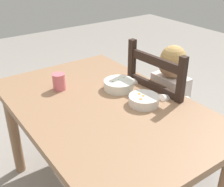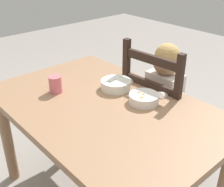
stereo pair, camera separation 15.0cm
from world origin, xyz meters
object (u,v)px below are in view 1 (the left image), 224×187
object	(u,v)px
dining_chair	(165,118)
bowl_of_peas	(119,85)
drinking_cup	(59,82)
bowl_of_carrots	(144,100)
spoon	(135,98)
dining_table	(103,119)
child_figure	(166,95)

from	to	relation	value
dining_chair	bowl_of_peas	world-z (taller)	dining_chair
dining_chair	bowl_of_peas	distance (m)	0.42
bowl_of_peas	drinking_cup	distance (m)	0.35
dining_chair	bowl_of_carrots	size ratio (longest dim) A/B	5.90
bowl_of_peas	drinking_cup	bearing A→B (deg)	-124.79
drinking_cup	spoon	bearing A→B (deg)	39.80
dining_table	dining_chair	xyz separation A→B (m)	(0.02, 0.47, -0.15)
spoon	drinking_cup	size ratio (longest dim) A/B	1.32
child_figure	bowl_of_carrots	size ratio (longest dim) A/B	5.75
bowl_of_peas	bowl_of_carrots	bearing A→B (deg)	-0.02
bowl_of_carrots	spoon	size ratio (longest dim) A/B	1.27
child_figure	spoon	distance (m)	0.31
child_figure	bowl_of_carrots	distance (m)	0.33
dining_table	bowl_of_peas	world-z (taller)	bowl_of_peas
bowl_of_carrots	drinking_cup	xyz separation A→B (m)	(-0.42, -0.29, 0.02)
bowl_of_peas	bowl_of_carrots	xyz separation A→B (m)	(0.22, -0.00, -0.00)
bowl_of_peas	spoon	xyz separation A→B (m)	(0.15, 0.00, -0.02)
drinking_cup	child_figure	bearing A→B (deg)	61.75
bowl_of_peas	spoon	world-z (taller)	bowl_of_peas
spoon	dining_chair	bearing A→B (deg)	96.56
dining_table	dining_chair	bearing A→B (deg)	87.56
dining_table	bowl_of_peas	xyz separation A→B (m)	(-0.10, 0.18, 0.13)
drinking_cup	dining_table	bearing A→B (deg)	20.73
bowl_of_carrots	drinking_cup	world-z (taller)	drinking_cup
bowl_of_carrots	drinking_cup	distance (m)	0.51
dining_table	child_figure	distance (m)	0.47
bowl_of_peas	spoon	distance (m)	0.15
dining_table	child_figure	world-z (taller)	child_figure
bowl_of_carrots	dining_chair	bearing A→B (deg)	110.10
child_figure	bowl_of_peas	size ratio (longest dim) A/B	5.27
spoon	child_figure	bearing A→B (deg)	97.37
child_figure	bowl_of_peas	xyz separation A→B (m)	(-0.11, -0.29, 0.11)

